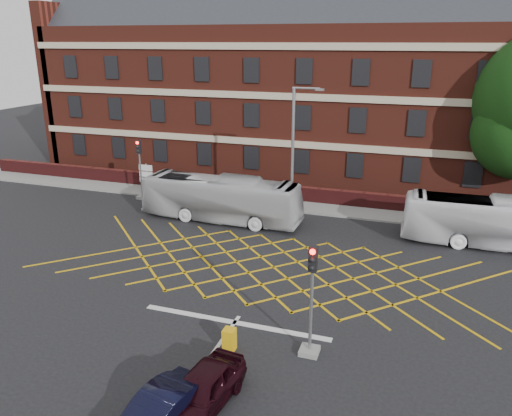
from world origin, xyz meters
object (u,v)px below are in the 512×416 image
(bus_right, at_px, (497,223))
(car_maroon, at_px, (202,390))
(traffic_light_near, at_px, (311,311))
(bus_left, at_px, (221,199))
(traffic_light_far, at_px, (141,175))
(street_lamp, at_px, (293,180))
(car_navy, at_px, (157,414))
(direction_signs, at_px, (146,175))
(utility_cabinet, at_px, (229,340))

(bus_right, distance_m, car_maroon, 19.75)
(traffic_light_near, bearing_deg, bus_right, 60.34)
(bus_left, xyz_separation_m, traffic_light_far, (-7.16, 2.39, 0.33))
(street_lamp, bearing_deg, car_navy, -87.59)
(street_lamp, bearing_deg, traffic_light_near, -72.61)
(direction_signs, bearing_deg, traffic_light_far, -72.13)
(car_maroon, bearing_deg, car_navy, -112.94)
(bus_left, bearing_deg, car_navy, -161.87)
(bus_right, relative_size, street_lamp, 1.20)
(bus_left, height_order, car_maroon, bus_left)
(car_navy, bearing_deg, car_maroon, 71.48)
(car_maroon, distance_m, direction_signs, 24.17)
(traffic_light_near, xyz_separation_m, street_lamp, (-4.11, 13.12, 1.07))
(car_navy, relative_size, car_maroon, 1.00)
(bus_left, xyz_separation_m, car_maroon, (5.99, -16.05, -0.79))
(car_navy, distance_m, street_lamp, 18.47)
(traffic_light_near, height_order, direction_signs, traffic_light_near)
(traffic_light_near, relative_size, direction_signs, 1.94)
(car_maroon, bearing_deg, direction_signs, 131.41)
(street_lamp, bearing_deg, utility_cabinet, -84.86)
(bus_left, bearing_deg, bus_right, -85.11)
(bus_right, relative_size, utility_cabinet, 11.43)
(traffic_light_near, bearing_deg, direction_signs, 135.13)
(bus_left, xyz_separation_m, bus_right, (16.02, 0.94, -0.03))
(bus_left, relative_size, car_maroon, 2.71)
(traffic_light_near, xyz_separation_m, traffic_light_far, (-15.70, 14.60, 0.00))
(traffic_light_near, height_order, utility_cabinet, traffic_light_near)
(car_navy, bearing_deg, utility_cabinet, 95.41)
(traffic_light_far, bearing_deg, car_navy, -58.04)
(bus_right, distance_m, traffic_light_far, 23.24)
(car_navy, relative_size, street_lamp, 0.45)
(car_maroon, xyz_separation_m, street_lamp, (-1.56, 16.95, 2.19))
(bus_left, distance_m, traffic_light_near, 14.90)
(car_maroon, height_order, utility_cabinet, car_maroon)
(car_navy, bearing_deg, street_lamp, 103.88)
(bus_right, height_order, car_navy, bus_right)
(car_navy, xyz_separation_m, street_lamp, (-0.77, 18.32, 2.21))
(street_lamp, bearing_deg, bus_right, 0.20)
(bus_left, relative_size, direction_signs, 4.67)
(car_navy, bearing_deg, traffic_light_far, 133.44)
(car_navy, height_order, direction_signs, direction_signs)
(direction_signs, xyz_separation_m, utility_cabinet, (13.32, -16.85, -0.94))
(direction_signs, relative_size, utility_cabinet, 2.50)
(direction_signs, bearing_deg, car_maroon, -55.64)
(traffic_light_near, bearing_deg, utility_cabinet, -165.56)
(bus_right, height_order, car_maroon, bus_right)
(car_navy, bearing_deg, direction_signs, 132.55)
(traffic_light_far, height_order, direction_signs, traffic_light_far)
(car_maroon, relative_size, street_lamp, 0.45)
(car_maroon, bearing_deg, traffic_light_near, 63.50)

